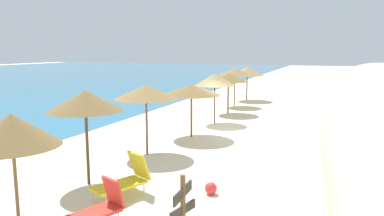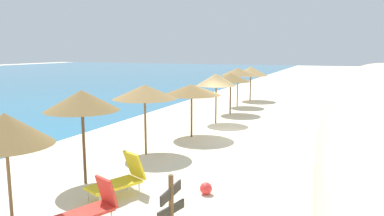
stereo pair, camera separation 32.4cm
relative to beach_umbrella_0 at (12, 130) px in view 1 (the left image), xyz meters
name	(u,v)px [view 1 (the left image)]	position (x,y,z in m)	size (l,w,h in m)	color
ground_plane	(221,132)	(10.78, -1.17, -2.21)	(160.00, 160.00, 0.00)	beige
beach_umbrella_0	(12,130)	(0.00, 0.00, 0.00)	(1.93, 1.93, 2.55)	brown
beach_umbrella_1	(85,101)	(2.92, 0.41, 0.20)	(2.09, 2.09, 2.71)	brown
beach_umbrella_2	(146,92)	(6.23, 0.28, 0.11)	(2.32, 2.32, 2.58)	brown
beach_umbrella_3	(191,90)	(9.42, -0.23, -0.11)	(2.57, 2.57, 2.34)	brown
beach_umbrella_4	(215,80)	(12.77, -0.22, 0.09)	(2.10, 2.10, 2.62)	brown
beach_umbrella_5	(228,77)	(15.88, -0.08, -0.01)	(2.35, 2.35, 2.46)	brown
beach_umbrella_6	(235,72)	(18.95, 0.33, 0.16)	(2.24, 2.24, 2.62)	brown
beach_umbrella_7	(247,71)	(22.18, 0.21, 0.03)	(2.57, 2.57, 2.59)	brown
lounge_chair_0	(98,207)	(0.83, -1.41, -1.77)	(1.44, 1.04, 1.02)	red
lounge_chair_1	(126,179)	(2.49, -1.08, -1.72)	(1.63, 1.20, 1.12)	yellow
wooden_signpost	(183,214)	(0.02, -3.73, -1.17)	(0.84, 0.19, 1.73)	brown
beach_ball	(211,188)	(3.45, -3.11, -2.04)	(0.33, 0.33, 0.33)	red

